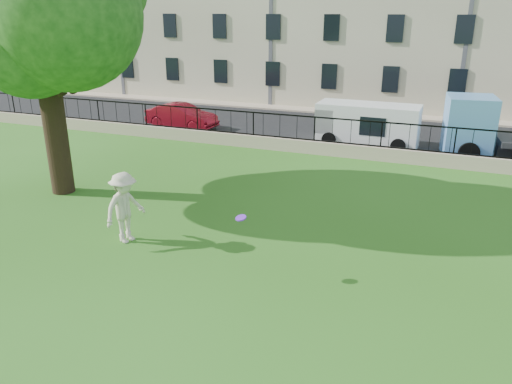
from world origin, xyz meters
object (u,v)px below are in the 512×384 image
at_px(man, 125,208).
at_px(red_sedan, 182,116).
at_px(frisbee, 241,218).
at_px(white_van, 367,125).

xyz_separation_m(man, red_sedan, (-5.77, 13.37, -0.36)).
height_order(frisbee, red_sedan, frisbee).
bearing_deg(man, red_sedan, 37.36).
xyz_separation_m(man, white_van, (4.50, 13.37, -0.02)).
bearing_deg(white_van, man, -107.30).
distance_m(frisbee, white_van, 13.98).
distance_m(frisbee, red_sedan, 16.94).
relative_size(man, white_van, 0.43).
relative_size(man, frisbee, 7.62).
relative_size(frisbee, white_van, 0.06).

